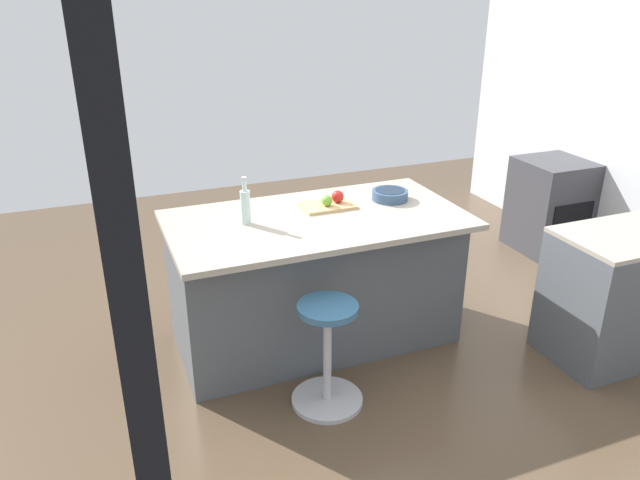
% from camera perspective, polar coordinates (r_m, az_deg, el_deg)
% --- Properties ---
extents(ground_plane, '(7.74, 7.74, 0.00)m').
position_cam_1_polar(ground_plane, '(4.35, 0.90, -10.49)').
color(ground_plane, brown).
extents(oven_range, '(0.60, 0.61, 0.87)m').
position_cam_1_polar(oven_range, '(6.18, 20.61, 3.04)').
color(oven_range, '#38383D').
rests_on(oven_range, ground_plane).
extents(kitchen_island, '(1.96, 1.05, 0.96)m').
position_cam_1_polar(kitchen_island, '(4.27, -0.48, -3.59)').
color(kitchen_island, '#4C5156').
rests_on(kitchen_island, ground_plane).
extents(stool_by_window, '(0.44, 0.44, 0.68)m').
position_cam_1_polar(stool_by_window, '(3.73, 0.69, -10.90)').
color(stool_by_window, '#B7B7BC').
rests_on(stool_by_window, ground_plane).
extents(cutting_board, '(0.36, 0.24, 0.02)m').
position_cam_1_polar(cutting_board, '(4.22, 0.70, 3.23)').
color(cutting_board, tan).
rests_on(cutting_board, kitchen_island).
extents(apple_green, '(0.08, 0.08, 0.08)m').
position_cam_1_polar(apple_green, '(4.17, 0.64, 3.69)').
color(apple_green, '#609E2D').
rests_on(apple_green, cutting_board).
extents(apple_red, '(0.09, 0.09, 0.09)m').
position_cam_1_polar(apple_red, '(4.24, 1.66, 4.06)').
color(apple_red, red).
rests_on(apple_red, cutting_board).
extents(water_bottle, '(0.06, 0.06, 0.31)m').
position_cam_1_polar(water_bottle, '(3.92, -6.96, 3.19)').
color(water_bottle, silver).
rests_on(water_bottle, kitchen_island).
extents(fruit_bowl, '(0.26, 0.26, 0.07)m').
position_cam_1_polar(fruit_bowl, '(4.38, 6.52, 4.24)').
color(fruit_bowl, '#334C6B').
rests_on(fruit_bowl, kitchen_island).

